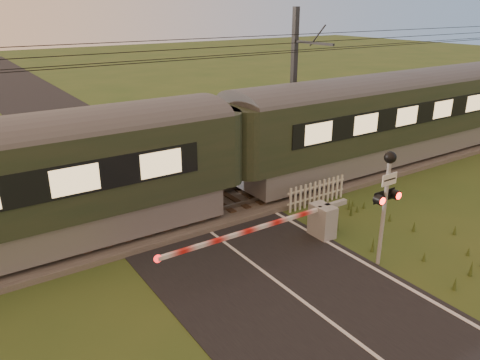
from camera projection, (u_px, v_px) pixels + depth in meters
ground at (307, 305)px, 11.85m from camera, size 160.00×160.00×0.00m
road at (314, 309)px, 11.67m from camera, size 6.00×140.00×0.03m
track_bed at (187, 213)px, 16.89m from camera, size 140.00×3.40×0.39m
overhead_wires at (180, 52)px, 14.89m from camera, size 120.00×0.62×0.62m
train at (225, 148)px, 16.97m from camera, size 42.24×2.91×3.94m
boom_gate at (315, 221)px, 14.99m from camera, size 6.87×0.84×1.12m
crossing_signal at (387, 189)px, 12.90m from camera, size 0.88×0.36×3.45m
picket_fence at (317, 193)px, 17.61m from camera, size 2.80×0.08×0.95m
catenary_mast at (294, 87)px, 20.82m from camera, size 0.22×2.46×7.06m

